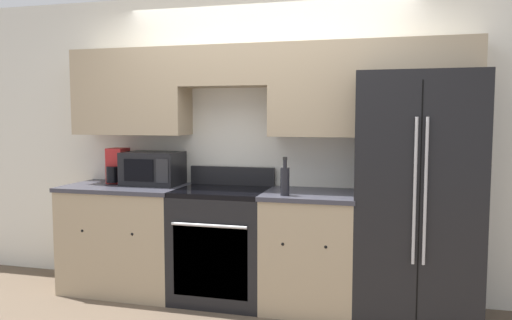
{
  "coord_description": "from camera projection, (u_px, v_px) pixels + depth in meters",
  "views": [
    {
      "loc": [
        1.03,
        -3.58,
        1.53
      ],
      "look_at": [
        0.0,
        0.31,
        1.18
      ],
      "focal_mm": 35.0,
      "sensor_mm": 36.0,
      "label": 1
    }
  ],
  "objects": [
    {
      "name": "bottle",
      "position": [
        285.0,
        180.0,
        3.8
      ],
      "size": [
        0.07,
        0.07,
        0.3
      ],
      "color": "black",
      "rests_on": "lower_cabinets_right"
    },
    {
      "name": "electric_kettle",
      "position": [
        117.0,
        167.0,
        4.5
      ],
      "size": [
        0.15,
        0.24,
        0.32
      ],
      "color": "#B22323",
      "rests_on": "lower_cabinets_left"
    },
    {
      "name": "lower_cabinets_left",
      "position": [
        126.0,
        238.0,
        4.4
      ],
      "size": [
        1.05,
        0.64,
        0.93
      ],
      "color": "tan",
      "rests_on": "ground_plane"
    },
    {
      "name": "refrigerator",
      "position": [
        417.0,
        196.0,
        3.79
      ],
      "size": [
        0.9,
        0.75,
        1.86
      ],
      "color": "black",
      "rests_on": "ground_plane"
    },
    {
      "name": "wall_back",
      "position": [
        266.0,
        123.0,
        4.28
      ],
      "size": [
        8.0,
        0.39,
        2.6
      ],
      "color": "silver",
      "rests_on": "ground_plane"
    },
    {
      "name": "ground_plane",
      "position": [
        246.0,
        316.0,
        3.84
      ],
      "size": [
        12.0,
        12.0,
        0.0
      ],
      "primitive_type": "plane",
      "color": "brown"
    },
    {
      "name": "lower_cabinets_right",
      "position": [
        310.0,
        250.0,
        3.99
      ],
      "size": [
        0.74,
        0.64,
        0.93
      ],
      "color": "tan",
      "rests_on": "ground_plane"
    },
    {
      "name": "microwave",
      "position": [
        153.0,
        168.0,
        4.4
      ],
      "size": [
        0.5,
        0.36,
        0.29
      ],
      "color": "black",
      "rests_on": "lower_cabinets_left"
    },
    {
      "name": "oven_range",
      "position": [
        222.0,
        244.0,
        4.18
      ],
      "size": [
        0.77,
        0.65,
        1.09
      ],
      "color": "black",
      "rests_on": "ground_plane"
    }
  ]
}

